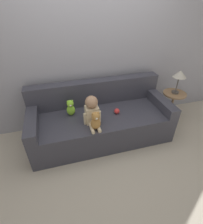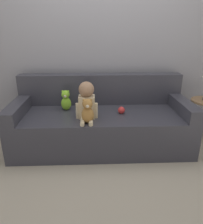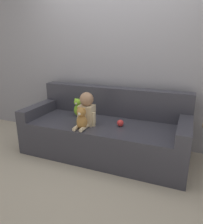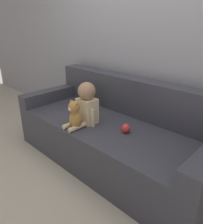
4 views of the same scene
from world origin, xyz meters
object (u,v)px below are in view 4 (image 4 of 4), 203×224
at_px(toy_ball, 126,128).
at_px(teddy_bear_brown, 75,115).
at_px(couch, 113,134).
at_px(person_baby, 86,105).
at_px(plush_toy_side, 88,99).

bearing_deg(toy_ball, teddy_bear_brown, -145.98).
distance_m(couch, teddy_bear_brown, 0.50).
height_order(couch, toy_ball, couch).
relative_size(couch, person_baby, 5.12).
xyz_separation_m(teddy_bear_brown, toy_ball, (0.40, 0.27, -0.10)).
xyz_separation_m(teddy_bear_brown, plush_toy_side, (-0.28, 0.42, -0.01)).
distance_m(couch, person_baby, 0.45).
xyz_separation_m(person_baby, toy_ball, (0.42, 0.11, -0.16)).
xyz_separation_m(couch, teddy_bear_brown, (-0.16, -0.38, 0.29)).
height_order(person_baby, toy_ball, person_baby).
relative_size(couch, teddy_bear_brown, 7.72).
relative_size(teddy_bear_brown, plush_toy_side, 1.08).
xyz_separation_m(person_baby, teddy_bear_brown, (0.01, -0.16, -0.06)).
bearing_deg(person_baby, toy_ball, 15.43).
height_order(couch, plush_toy_side, couch).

